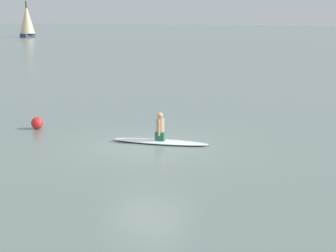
% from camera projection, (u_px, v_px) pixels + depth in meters
% --- Properties ---
extents(ground_plane, '(400.00, 400.00, 0.00)m').
position_uv_depth(ground_plane, '(149.00, 146.00, 16.93)').
color(ground_plane, slate).
extents(surfboard, '(1.46, 3.22, 0.10)m').
position_uv_depth(surfboard, '(160.00, 142.00, 17.26)').
color(surfboard, white).
rests_on(surfboard, ground).
extents(person_paddler, '(0.39, 0.35, 0.90)m').
position_uv_depth(person_paddler, '(160.00, 128.00, 17.17)').
color(person_paddler, '#26664C').
rests_on(person_paddler, surfboard).
extents(sailboat_near_left, '(4.17, 3.51, 6.63)m').
position_uv_depth(sailboat_near_left, '(27.00, 21.00, 100.69)').
color(sailboat_near_left, '#2D3851').
rests_on(sailboat_near_left, ground).
extents(buoy_marker, '(0.44, 0.44, 0.44)m').
position_uv_depth(buoy_marker, '(37.00, 123.00, 19.38)').
color(buoy_marker, red).
rests_on(buoy_marker, ground).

